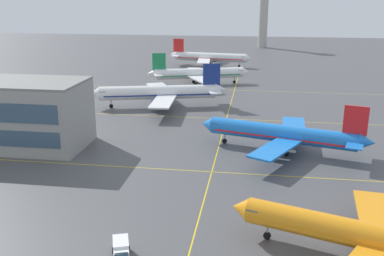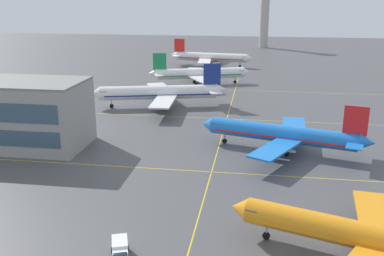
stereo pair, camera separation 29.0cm
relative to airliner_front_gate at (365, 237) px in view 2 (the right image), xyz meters
The scene contains 8 objects.
airliner_front_gate is the anchor object (origin of this frame).
airliner_second_row 38.98m from the airliner_front_gate, 101.55° to the left, with size 34.59×29.48×10.92m.
airliner_third_row 81.68m from the airliner_front_gate, 119.73° to the left, with size 38.09×32.44×11.99m.
airliner_far_left_stand 109.81m from the airliner_front_gate, 108.04° to the left, with size 35.68×30.49×11.35m.
airliner_far_right_stand 150.04m from the airliner_front_gate, 103.42° to the left, with size 37.31×31.94×11.60m.
taxiway_markings 48.02m from the airliner_front_gate, 115.84° to the left, with size 119.56×156.72×0.01m.
service_truck_red_van 29.17m from the airliner_front_gate, behind, with size 3.18×4.48×2.10m.
control_tower 222.38m from the airliner_front_gate, 92.99° to the left, with size 8.82×8.82×37.14m.
Camera 2 is at (7.72, -39.87, 30.81)m, focal length 41.29 mm.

